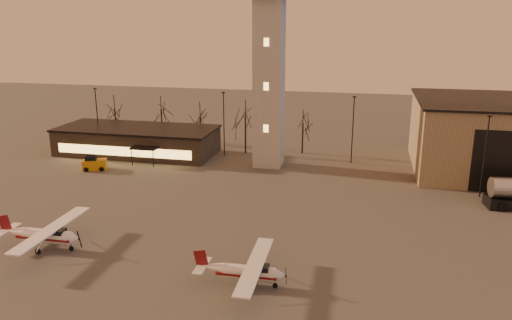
{
  "coord_description": "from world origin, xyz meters",
  "views": [
    {
      "loc": [
        13.94,
        -40.19,
        20.94
      ],
      "look_at": [
        1.94,
        13.0,
        5.57
      ],
      "focal_mm": 35.0,
      "sensor_mm": 36.0,
      "label": 1
    }
  ],
  "objects_px": {
    "control_tower": "(269,54)",
    "service_cart": "(94,165)",
    "cessna_front": "(251,275)",
    "cessna_rear": "(49,238)",
    "terminal": "(137,140)"
  },
  "relations": [
    {
      "from": "control_tower",
      "to": "service_cart",
      "type": "distance_m",
      "value": 29.74
    },
    {
      "from": "cessna_rear",
      "to": "control_tower",
      "type": "bearing_deg",
      "value": 64.78
    },
    {
      "from": "terminal",
      "to": "cessna_front",
      "type": "bearing_deg",
      "value": -53.17
    },
    {
      "from": "control_tower",
      "to": "service_cart",
      "type": "bearing_deg",
      "value": -161.79
    },
    {
      "from": "cessna_rear",
      "to": "cessna_front",
      "type": "bearing_deg",
      "value": -7.77
    },
    {
      "from": "terminal",
      "to": "service_cart",
      "type": "relative_size",
      "value": 7.02
    },
    {
      "from": "cessna_front",
      "to": "service_cart",
      "type": "bearing_deg",
      "value": 136.37
    },
    {
      "from": "control_tower",
      "to": "cessna_front",
      "type": "height_order",
      "value": "control_tower"
    },
    {
      "from": "control_tower",
      "to": "cessna_rear",
      "type": "height_order",
      "value": "control_tower"
    },
    {
      "from": "terminal",
      "to": "cessna_rear",
      "type": "bearing_deg",
      "value": -77.88
    },
    {
      "from": "service_cart",
      "to": "cessna_front",
      "type": "bearing_deg",
      "value": -61.25
    },
    {
      "from": "terminal",
      "to": "service_cart",
      "type": "xyz_separation_m",
      "value": [
        -2.09,
        -9.9,
        -1.38
      ]
    },
    {
      "from": "control_tower",
      "to": "cessna_front",
      "type": "bearing_deg",
      "value": -80.99
    },
    {
      "from": "service_cart",
      "to": "control_tower",
      "type": "bearing_deg",
      "value": -0.86
    },
    {
      "from": "terminal",
      "to": "cessna_front",
      "type": "xyz_separation_m",
      "value": [
        27.5,
        -36.72,
        -1.19
      ]
    }
  ]
}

